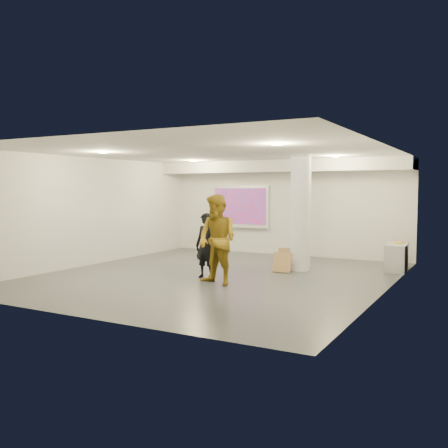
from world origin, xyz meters
The scene contains 20 objects.
floor centered at (0.00, 0.00, 0.00)m, with size 8.00×9.00×0.01m, color #373A3F.
ceiling centered at (0.00, 0.00, 3.00)m, with size 8.00×9.00×0.01m, color silver.
wall_back centered at (0.00, 4.50, 1.50)m, with size 8.00×0.01×3.00m, color silver.
wall_front centered at (0.00, -4.50, 1.50)m, with size 8.00×0.01×3.00m, color silver.
wall_left centered at (-4.00, 0.00, 1.50)m, with size 0.01×9.00×3.00m, color silver.
wall_right centered at (4.00, 0.00, 1.50)m, with size 0.01×9.00×3.00m, color silver.
soffit_band centered at (0.00, 3.95, 2.82)m, with size 8.00×1.10×0.36m, color silver.
downlight_nw centered at (-2.20, 2.50, 2.98)m, with size 0.22×0.22×0.02m, color #F9CC82.
downlight_ne centered at (2.20, 2.50, 2.98)m, with size 0.22×0.22×0.02m, color #F9CC82.
downlight_sw centered at (-2.20, -1.50, 2.98)m, with size 0.22×0.22×0.02m, color #F9CC82.
downlight_se centered at (2.20, -1.50, 2.98)m, with size 0.22×0.22×0.02m, color #F9CC82.
column centered at (1.50, 1.80, 1.50)m, with size 0.52×0.52×3.00m, color silver.
projection_screen centered at (-1.60, 4.45, 1.53)m, with size 2.10×0.13×1.42m.
credenza centered at (3.72, 2.96, 0.35)m, with size 0.50×1.21×0.70m, color #9A9DA0.
papers_stack centered at (3.68, 3.19, 0.71)m, with size 0.23×0.30×0.02m, color white.
postit_pad centered at (3.75, 3.15, 0.72)m, with size 0.20×0.27×0.03m, color yellow.
cardboard_back centered at (1.23, 1.67, 0.29)m, with size 0.53×0.05×0.58m, color #A07647.
cardboard_front centered at (1.21, 1.28, 0.25)m, with size 0.47×0.05×0.52m, color #A07647.
woman centered at (-0.08, -0.35, 0.78)m, with size 0.57×0.37×1.56m, color black.
man centered at (0.57, -0.95, 1.00)m, with size 0.97×0.76×2.00m, color olive.
Camera 1 is at (5.95, -10.49, 2.12)m, focal length 40.00 mm.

